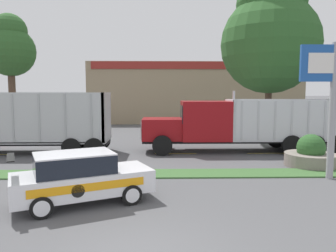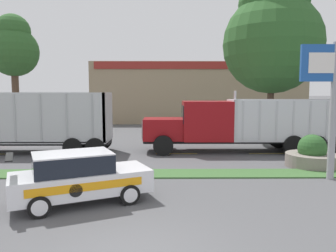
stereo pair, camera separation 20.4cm
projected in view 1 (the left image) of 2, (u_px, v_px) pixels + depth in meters
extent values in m
cube|color=#3D6633|center=(148.00, 174.00, 14.14)|extent=(120.00, 1.49, 0.06)
cube|color=yellow|center=(82.00, 154.00, 18.77)|extent=(2.40, 0.14, 0.01)
cube|color=yellow|center=(175.00, 154.00, 18.90)|extent=(2.40, 0.14, 0.01)
cube|color=yellow|center=(268.00, 153.00, 19.03)|extent=(2.40, 0.14, 0.01)
cube|color=black|center=(240.00, 140.00, 19.64)|extent=(11.70, 1.41, 0.18)
cube|color=maroon|center=(162.00, 129.00, 19.46)|extent=(2.32, 2.10, 1.25)
cube|color=#B7B7BC|center=(142.00, 129.00, 19.43)|extent=(0.06, 1.79, 1.06)
cube|color=maroon|center=(205.00, 120.00, 19.46)|extent=(2.80, 2.56, 2.26)
cube|color=black|center=(181.00, 114.00, 19.39)|extent=(0.04, 2.18, 1.02)
cylinder|color=silver|center=(234.00, 106.00, 18.58)|extent=(0.14, 0.14, 1.74)
cube|color=silver|center=(283.00, 138.00, 19.68)|extent=(6.58, 2.56, 0.12)
cube|color=silver|center=(230.00, 119.00, 19.49)|extent=(0.16, 2.56, 2.30)
cube|color=silver|center=(336.00, 119.00, 19.64)|extent=(0.16, 2.56, 2.30)
cube|color=silver|center=(291.00, 120.00, 18.37)|extent=(6.58, 0.16, 2.30)
cube|color=silver|center=(276.00, 117.00, 20.76)|extent=(6.58, 0.16, 2.30)
cube|color=#BCBCC1|center=(242.00, 121.00, 18.21)|extent=(0.10, 0.04, 2.19)
cube|color=#BCBCC1|center=(259.00, 121.00, 18.23)|extent=(0.10, 0.04, 2.19)
cube|color=#BCBCC1|center=(275.00, 121.00, 18.25)|extent=(0.10, 0.04, 2.19)
cube|color=#BCBCC1|center=(292.00, 121.00, 18.27)|extent=(0.10, 0.04, 2.19)
cube|color=#BCBCC1|center=(309.00, 121.00, 18.29)|extent=(0.10, 0.04, 2.19)
cube|color=#BCBCC1|center=(325.00, 121.00, 18.32)|extent=(0.10, 0.04, 2.19)
cylinder|color=black|center=(162.00, 146.00, 18.28)|extent=(1.13, 0.30, 1.13)
cylinder|color=black|center=(162.00, 139.00, 20.79)|extent=(1.13, 0.30, 1.13)
cylinder|color=black|center=(317.00, 139.00, 21.03)|extent=(1.13, 0.30, 1.13)
cylinder|color=black|center=(315.00, 145.00, 18.49)|extent=(1.13, 0.30, 1.13)
cylinder|color=black|center=(296.00, 139.00, 21.00)|extent=(1.13, 0.30, 1.13)
cylinder|color=black|center=(292.00, 145.00, 18.46)|extent=(1.13, 0.30, 1.13)
cylinder|color=black|center=(276.00, 139.00, 20.96)|extent=(1.13, 0.30, 1.13)
cube|color=#B7B7BC|center=(48.00, 140.00, 19.03)|extent=(7.01, 2.46, 0.12)
cube|color=#B7B7BC|center=(106.00, 116.00, 18.97)|extent=(0.16, 2.46, 2.76)
cube|color=#B7B7BC|center=(40.00, 118.00, 17.74)|extent=(7.01, 0.16, 2.76)
cube|color=#B7B7BC|center=(53.00, 115.00, 20.03)|extent=(7.01, 0.16, 2.76)
cube|color=#A3A3A8|center=(13.00, 118.00, 17.61)|extent=(0.10, 0.04, 2.62)
cube|color=#A3A3A8|center=(39.00, 118.00, 17.65)|extent=(0.10, 0.04, 2.62)
cube|color=#A3A3A8|center=(65.00, 118.00, 17.68)|extent=(0.10, 0.04, 2.62)
cube|color=#A3A3A8|center=(91.00, 118.00, 17.71)|extent=(0.10, 0.04, 2.62)
cylinder|color=black|center=(94.00, 147.00, 17.92)|extent=(1.05, 0.30, 1.05)
cylinder|color=black|center=(102.00, 141.00, 20.32)|extent=(1.05, 0.30, 1.05)
cylinder|color=black|center=(71.00, 148.00, 17.89)|extent=(1.05, 0.30, 1.05)
cylinder|color=black|center=(82.00, 141.00, 20.30)|extent=(1.05, 0.30, 1.05)
cube|color=white|center=(83.00, 182.00, 10.44)|extent=(4.63, 3.35, 0.71)
cube|color=black|center=(74.00, 163.00, 10.26)|extent=(2.78, 2.37, 0.58)
cube|color=white|center=(74.00, 154.00, 10.23)|extent=(2.78, 2.37, 0.04)
cube|color=black|center=(11.00, 157.00, 9.45)|extent=(0.75, 1.35, 0.03)
cube|color=orange|center=(89.00, 187.00, 9.64)|extent=(3.14, 1.43, 0.25)
cylinder|color=black|center=(78.00, 191.00, 9.51)|extent=(0.36, 0.17, 0.39)
cylinder|color=black|center=(132.00, 195.00, 10.31)|extent=(0.67, 0.45, 0.65)
cylinder|color=silver|center=(133.00, 196.00, 10.21)|extent=(0.42, 0.20, 0.45)
cylinder|color=black|center=(116.00, 182.00, 11.79)|extent=(0.67, 0.45, 0.65)
cylinder|color=silver|center=(115.00, 181.00, 11.89)|extent=(0.42, 0.20, 0.45)
cylinder|color=black|center=(41.00, 208.00, 9.16)|extent=(0.67, 0.45, 0.65)
cylinder|color=silver|center=(42.00, 209.00, 9.06)|extent=(0.42, 0.20, 0.45)
cylinder|color=black|center=(37.00, 192.00, 10.64)|extent=(0.67, 0.45, 0.65)
cylinder|color=silver|center=(37.00, 191.00, 10.74)|extent=(0.42, 0.20, 0.45)
cylinder|color=#9E9EA3|center=(333.00, 112.00, 13.22)|extent=(0.28, 0.28, 5.51)
cube|color=#1E51A3|center=(335.00, 63.00, 13.02)|extent=(2.80, 0.16, 1.45)
cube|color=white|center=(336.00, 63.00, 12.93)|extent=(2.24, 0.02, 0.80)
cylinder|color=gray|center=(310.00, 160.00, 15.71)|extent=(2.42, 2.42, 0.62)
sphere|color=#2D5B28|center=(311.00, 148.00, 15.65)|extent=(1.33, 1.33, 1.33)
cube|color=#9E896B|center=(191.00, 93.00, 41.75)|extent=(24.09, 12.00, 6.89)
cube|color=maroon|center=(197.00, 65.00, 35.42)|extent=(22.89, 0.10, 0.80)
cylinder|color=brown|center=(13.00, 98.00, 29.49)|extent=(0.61, 0.61, 5.94)
sphere|color=#2D5B28|center=(10.00, 51.00, 29.06)|extent=(4.39, 4.39, 4.39)
sphere|color=#2D5B28|center=(9.00, 31.00, 28.88)|extent=(3.08, 3.08, 3.08)
cylinder|color=brown|center=(268.00, 107.00, 23.61)|extent=(0.47, 0.47, 5.00)
sphere|color=#2D5B28|center=(270.00, 44.00, 23.15)|extent=(6.94, 6.94, 6.94)
sphere|color=#2D5B28|center=(271.00, 4.00, 22.86)|extent=(4.86, 4.86, 4.86)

